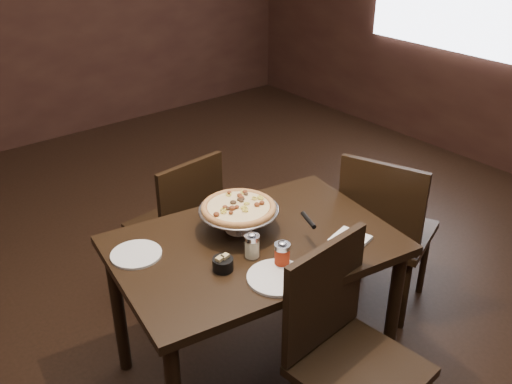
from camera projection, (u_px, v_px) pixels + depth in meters
room at (270, 90)px, 2.28m from camera, size 6.04×7.04×2.84m
dining_table at (254, 260)px, 2.53m from camera, size 1.32×0.98×0.76m
pizza_stand at (239, 208)px, 2.50m from camera, size 0.36×0.36×0.15m
parmesan_shaker at (252, 245)px, 2.36m from camera, size 0.06×0.06×0.11m
pepper_flake_shaker at (282, 254)px, 2.30m from camera, size 0.07×0.07×0.12m
packet_caddy at (223, 264)px, 2.29m from camera, size 0.09×0.09×0.07m
napkin_stack at (350, 239)px, 2.48m from camera, size 0.18×0.18×0.02m
plate_left at (136, 254)px, 2.39m from camera, size 0.21×0.21×0.01m
plate_near at (278, 277)px, 2.24m from camera, size 0.25×0.25×0.01m
serving_spatula at (308, 220)px, 2.41m from camera, size 0.15×0.15×0.02m
chair_far at (180, 222)px, 3.15m from camera, size 0.45×0.45×0.89m
chair_near at (346, 349)px, 2.24m from camera, size 0.48×0.48×0.95m
chair_side at (385, 228)px, 3.03m from camera, size 0.57×0.57×0.95m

